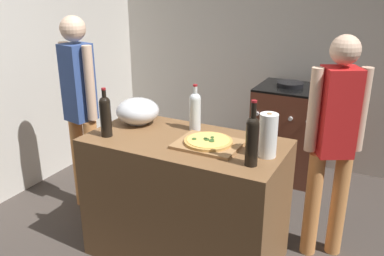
{
  "coord_description": "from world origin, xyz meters",
  "views": [
    {
      "loc": [
        1.16,
        -1.59,
        1.9
      ],
      "look_at": [
        -0.02,
        0.71,
        0.94
      ],
      "focal_mm": 38.52,
      "sensor_mm": 36.0,
      "label": 1
    }
  ],
  "objects": [
    {
      "name": "mixing_bowl",
      "position": [
        -0.47,
        0.74,
        0.99
      ],
      "size": [
        0.31,
        0.31,
        0.19
      ],
      "color": "#B2B2B7",
      "rests_on": "counter"
    },
    {
      "name": "cutting_board",
      "position": [
        0.16,
        0.59,
        0.9
      ],
      "size": [
        0.4,
        0.32,
        0.02
      ],
      "primitive_type": "cube",
      "color": "#9E7247",
      "rests_on": "counter"
    },
    {
      "name": "pizza",
      "position": [
        0.16,
        0.59,
        0.92
      ],
      "size": [
        0.31,
        0.31,
        0.03
      ],
      "color": "tan",
      "rests_on": "cutting_board"
    },
    {
      "name": "wine_bottle_clear",
      "position": [
        -0.52,
        0.43,
        1.04
      ],
      "size": [
        0.08,
        0.08,
        0.33
      ],
      "color": "black",
      "rests_on": "counter"
    },
    {
      "name": "kitchen_wall_rear",
      "position": [
        0.0,
        2.59,
        1.3
      ],
      "size": [
        4.22,
        0.1,
        2.6
      ],
      "primitive_type": "cube",
      "color": "beige",
      "rests_on": "ground_plane"
    },
    {
      "name": "counter",
      "position": [
        -0.02,
        0.61,
        0.45
      ],
      "size": [
        1.31,
        0.67,
        0.89
      ],
      "primitive_type": "cube",
      "color": "brown",
      "rests_on": "ground_plane"
    },
    {
      "name": "person_in_stripes",
      "position": [
        -1.07,
        0.8,
        0.92
      ],
      "size": [
        0.35,
        0.23,
        1.62
      ],
      "color": "#D88C4C",
      "rests_on": "ground_plane"
    },
    {
      "name": "wine_bottle_dark",
      "position": [
        -0.04,
        0.81,
        1.04
      ],
      "size": [
        0.08,
        0.08,
        0.32
      ],
      "color": "silver",
      "rests_on": "counter"
    },
    {
      "name": "ground_plane",
      "position": [
        0.0,
        1.27,
        -0.01
      ],
      "size": [
        4.22,
        3.14,
        0.02
      ],
      "primitive_type": "cube",
      "color": "#3F3833"
    },
    {
      "name": "wine_bottle_green",
      "position": [
        0.49,
        0.45,
        1.05
      ],
      "size": [
        0.07,
        0.07,
        0.38
      ],
      "color": "black",
      "rests_on": "counter"
    },
    {
      "name": "kitchen_wall_left",
      "position": [
        -1.86,
        1.27,
        1.3
      ],
      "size": [
        0.1,
        3.14,
        2.6
      ],
      "primitive_type": "cube",
      "color": "beige",
      "rests_on": "ground_plane"
    },
    {
      "name": "paper_towel_roll",
      "position": [
        0.53,
        0.61,
        1.02
      ],
      "size": [
        0.11,
        0.11,
        0.27
      ],
      "color": "white",
      "rests_on": "counter"
    },
    {
      "name": "person_in_red",
      "position": [
        0.85,
        1.08,
        0.9
      ],
      "size": [
        0.35,
        0.28,
        1.57
      ],
      "color": "#D88C4C",
      "rests_on": "ground_plane"
    },
    {
      "name": "stove",
      "position": [
        0.28,
        2.19,
        0.46
      ],
      "size": [
        0.62,
        0.58,
        0.95
      ],
      "color": "brown",
      "rests_on": "ground_plane"
    }
  ]
}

